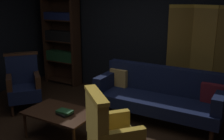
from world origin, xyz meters
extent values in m
cube|color=black|center=(0.00, 2.45, 1.40)|extent=(7.20, 0.10, 2.80)
cube|color=olive|center=(0.61, 2.28, 0.95)|extent=(0.40, 0.28, 1.90)
cube|color=gold|center=(0.61, 2.28, 1.87)|extent=(0.41, 0.28, 0.06)
cube|color=olive|center=(1.02, 2.34, 0.95)|extent=(0.45, 0.16, 1.90)
cube|color=gold|center=(1.02, 2.34, 1.87)|extent=(0.45, 0.17, 0.06)
cube|color=#382114|center=(-2.57, 2.18, 1.02)|extent=(0.06, 0.32, 2.05)
cube|color=#382114|center=(-1.73, 2.18, 1.02)|extent=(0.06, 0.32, 2.05)
cube|color=#382114|center=(-2.15, 2.33, 1.02)|extent=(0.90, 0.02, 2.05)
cube|color=#382114|center=(-2.15, 2.18, 0.06)|extent=(0.86, 0.30, 0.02)
cube|color=#382114|center=(-2.15, 2.18, 0.54)|extent=(0.86, 0.30, 0.02)
cube|color=#1E4C28|center=(-2.15, 2.16, 0.67)|extent=(0.78, 0.22, 0.23)
cube|color=#382114|center=(-2.15, 2.18, 1.02)|extent=(0.86, 0.30, 0.02)
cube|color=black|center=(-2.15, 2.16, 1.15)|extent=(0.78, 0.22, 0.23)
cube|color=#382114|center=(-2.15, 2.18, 1.51)|extent=(0.86, 0.30, 0.02)
cube|color=navy|center=(-2.15, 2.16, 1.60)|extent=(0.78, 0.22, 0.17)
cylinder|color=#382114|center=(-0.40, 1.05, 0.11)|extent=(0.07, 0.07, 0.22)
cylinder|color=#382114|center=(1.50, 1.05, 0.11)|extent=(0.07, 0.07, 0.22)
cylinder|color=#382114|center=(-0.40, 1.65, 0.11)|extent=(0.07, 0.07, 0.22)
cylinder|color=#382114|center=(1.50, 1.65, 0.11)|extent=(0.07, 0.07, 0.22)
cube|color=#111938|center=(0.55, 1.35, 0.32)|extent=(2.10, 0.76, 0.20)
cube|color=#111938|center=(0.55, 1.66, 0.65)|extent=(2.10, 0.18, 0.46)
cube|color=#111938|center=(-0.43, 1.35, 0.55)|extent=(0.16, 0.68, 0.26)
cube|color=#111938|center=(1.53, 1.35, 0.55)|extent=(0.16, 0.68, 0.26)
cube|color=tan|center=(-0.28, 1.55, 0.57)|extent=(0.35, 0.14, 0.34)
cube|color=maroon|center=(1.38, 1.55, 0.57)|extent=(0.35, 0.17, 0.35)
cylinder|color=#382114|center=(-0.93, -0.16, 0.20)|extent=(0.04, 0.04, 0.39)
cylinder|color=#382114|center=(-0.93, 0.38, 0.20)|extent=(0.04, 0.04, 0.39)
cylinder|color=#382114|center=(-0.03, 0.38, 0.20)|extent=(0.04, 0.04, 0.39)
cube|color=#382114|center=(-0.48, 0.11, 0.41)|extent=(1.00, 0.64, 0.03)
cube|color=#B79338|center=(0.48, -0.38, 0.73)|extent=(0.49, 0.47, 0.54)
cube|color=gold|center=(0.48, -0.38, 1.02)|extent=(0.53, 0.50, 0.04)
cube|color=gold|center=(0.81, -0.37, 0.57)|extent=(0.40, 0.43, 0.22)
cube|color=gold|center=(0.45, -0.05, 0.57)|extent=(0.40, 0.43, 0.22)
cylinder|color=#382114|center=(-1.68, 0.24, 0.11)|extent=(0.04, 0.04, 0.22)
cylinder|color=#382114|center=(-1.39, 0.59, 0.11)|extent=(0.04, 0.04, 0.22)
cylinder|color=#382114|center=(-2.03, 0.53, 0.11)|extent=(0.04, 0.04, 0.22)
cylinder|color=#382114|center=(-1.74, 0.89, 0.11)|extent=(0.04, 0.04, 0.22)
cube|color=#111938|center=(-1.71, 0.56, 0.34)|extent=(0.79, 0.79, 0.24)
cube|color=#111938|center=(-1.89, 0.71, 0.73)|extent=(0.45, 0.51, 0.54)
cube|color=#382114|center=(-1.89, 0.71, 1.02)|extent=(0.49, 0.54, 0.04)
cube|color=#382114|center=(-1.87, 0.38, 0.57)|extent=(0.44, 0.39, 0.22)
cube|color=#382114|center=(-1.56, 0.74, 0.57)|extent=(0.44, 0.39, 0.22)
cube|color=black|center=(-0.36, 0.07, 0.44)|extent=(0.23, 0.22, 0.03)
cube|color=#1E4C28|center=(-0.36, 0.07, 0.47)|extent=(0.22, 0.15, 0.03)
camera|label=1|loc=(1.98, -2.67, 2.06)|focal=43.25mm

